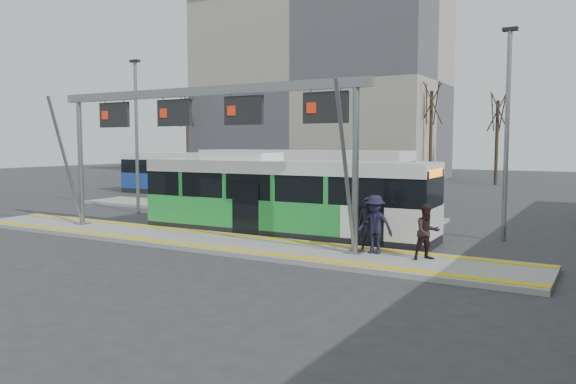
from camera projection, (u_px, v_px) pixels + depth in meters
The scene contains 18 objects.
ground at pixel (204, 243), 19.30m from camera, with size 120.00×120.00×0.00m, color #2D2D30.
platform_main at pixel (204, 241), 19.30m from camera, with size 22.00×3.00×0.15m, color gray.
platform_second at pixel (242, 210), 28.19m from camera, with size 20.00×3.00×0.15m, color gray.
tactile_main at pixel (204, 238), 19.29m from camera, with size 22.00×2.65×0.02m.
tactile_second at pixel (254, 206), 29.17m from camera, with size 20.00×0.35×0.02m.
gantry at pixel (199, 118), 19.32m from camera, with size 13.00×1.68×5.20m.
apartment_block at pixel (319, 85), 56.51m from camera, with size 24.50×12.50×18.40m.
hero_bus at pixel (283, 198), 20.77m from camera, with size 11.24×2.68×3.07m.
bg_bus_green at pixel (300, 178), 30.69m from camera, with size 12.20×2.75×3.04m.
bg_bus_blue at pixel (194, 174), 37.50m from camera, with size 10.77×2.97×2.78m.
passenger_a at pixel (368, 224), 16.94m from camera, with size 0.60×0.40×1.65m, color black.
passenger_b at pixel (427, 232), 15.77m from camera, with size 0.76×0.59×1.57m, color black.
passenger_c at pixel (375, 224), 16.64m from camera, with size 1.12×0.65×1.74m, color black.
tree_left at pixel (431, 104), 46.79m from camera, with size 1.40×1.40×8.80m.
tree_mid at pixel (498, 113), 45.60m from camera, with size 1.40×1.40×7.78m.
tree_far at pixel (187, 109), 55.71m from camera, with size 1.40×1.40×8.93m.
lamp_west at pixel (136, 132), 27.19m from camera, with size 0.50×0.25×7.41m.
lamp_east at pixel (507, 129), 19.30m from camera, with size 0.50×0.25×7.34m.
Camera 1 is at (12.12, -15.01, 3.43)m, focal length 35.00 mm.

